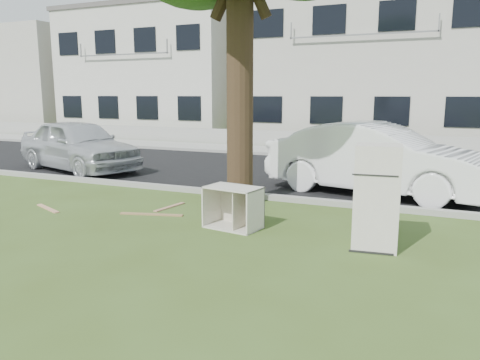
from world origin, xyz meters
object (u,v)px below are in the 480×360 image
at_px(fridge, 377,197).
at_px(car_center, 377,159).
at_px(car_left, 78,145).
at_px(cabinet, 233,207).

bearing_deg(fridge, car_center, 90.89).
bearing_deg(car_left, car_center, -71.72).
bearing_deg(car_left, cabinet, -101.04).
relative_size(car_center, car_left, 1.09).
distance_m(fridge, cabinet, 2.44).
relative_size(fridge, car_center, 0.31).
height_order(car_center, car_left, car_center).
xyz_separation_m(cabinet, car_center, (1.88, 3.85, 0.46)).
height_order(cabinet, car_left, car_left).
bearing_deg(cabinet, car_center, 73.19).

